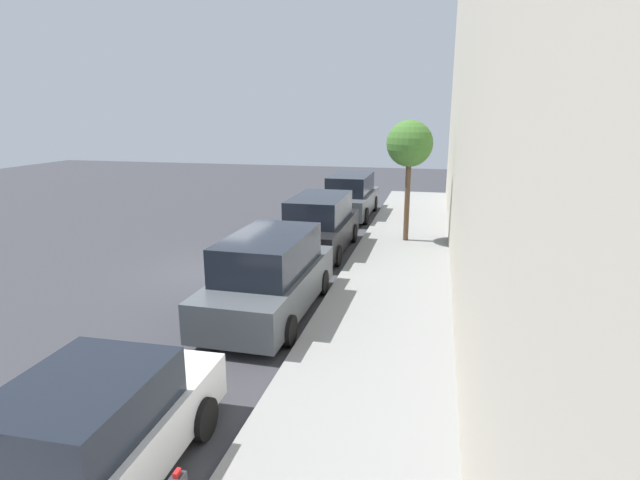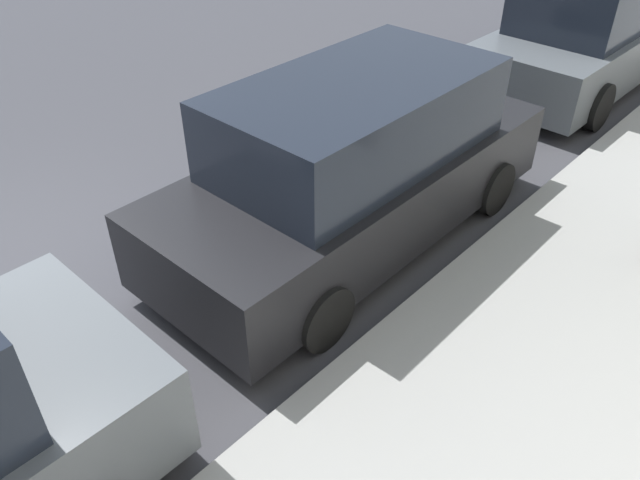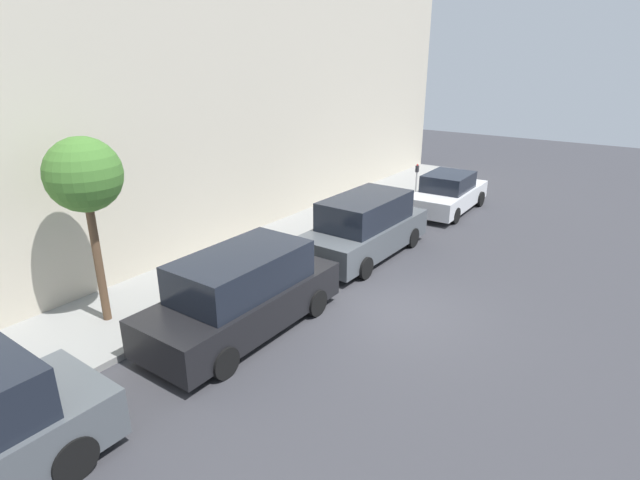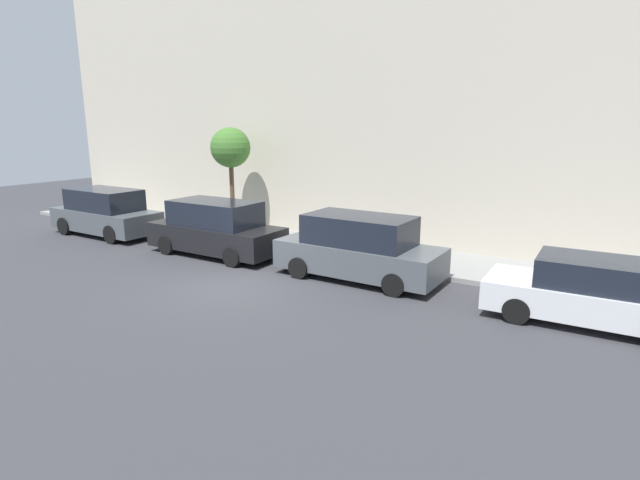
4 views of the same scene
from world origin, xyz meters
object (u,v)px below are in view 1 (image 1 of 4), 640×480
(street_tree, at_px, (410,145))
(parked_sedan_nearest, at_px, (84,445))
(parked_minivan_second, at_px, (270,276))
(parked_minivan_fourth, at_px, (351,196))
(parked_minivan_third, at_px, (320,225))

(street_tree, bearing_deg, parked_sedan_nearest, -102.61)
(parked_minivan_second, height_order, parked_minivan_fourth, same)
(parked_minivan_third, xyz_separation_m, street_tree, (2.78, 1.65, 2.59))
(parked_minivan_second, xyz_separation_m, street_tree, (2.66, 7.18, 2.59))
(parked_minivan_second, relative_size, street_tree, 1.17)
(parked_minivan_fourth, bearing_deg, parked_sedan_nearest, -90.56)
(parked_minivan_third, bearing_deg, parked_sedan_nearest, -90.85)
(parked_minivan_second, height_order, parked_minivan_third, same)
(parked_sedan_nearest, bearing_deg, parked_minivan_second, 87.24)
(parked_sedan_nearest, bearing_deg, parked_minivan_fourth, 89.44)
(parked_minivan_second, relative_size, parked_minivan_fourth, 1.00)
(parked_minivan_third, height_order, street_tree, street_tree)
(parked_minivan_third, height_order, parked_minivan_fourth, same)
(street_tree, bearing_deg, parked_minivan_third, -149.28)
(parked_sedan_nearest, xyz_separation_m, parked_minivan_second, (0.29, 6.03, 0.20))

